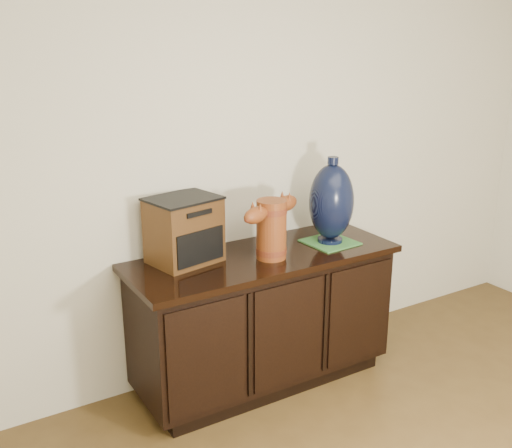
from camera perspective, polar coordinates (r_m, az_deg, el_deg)
sideboard at (r=3.31m, az=0.66°, el=-8.90°), size 1.46×0.56×0.75m
terracotta_vessel at (r=3.06m, az=1.47°, el=-0.16°), size 0.43×0.24×0.31m
tv_radio at (r=3.03m, az=-6.87°, el=-0.57°), size 0.39×0.34×0.34m
green_mat at (r=3.36m, az=7.04°, el=-1.72°), size 0.27×0.27×0.01m
lamp_base at (r=3.30m, az=7.19°, el=2.08°), size 0.26×0.26×0.48m
spray_can at (r=3.34m, az=1.76°, el=-0.39°), size 0.05×0.05×0.16m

